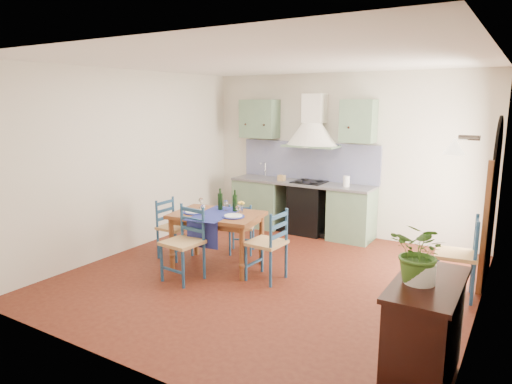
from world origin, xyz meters
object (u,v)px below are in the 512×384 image
Objects in this scene: chair_near at (184,243)px; sideboard at (424,331)px; potted_plant at (421,253)px; dining_table at (217,220)px.

chair_near reaches higher than sideboard.
chair_near is 2.00× the size of potted_plant.
sideboard is at bearing -14.47° from chair_near.
sideboard is 2.15× the size of potted_plant.
dining_table is 0.64m from chair_near.
potted_plant reaches higher than dining_table.
dining_table is 2.73× the size of potted_plant.
dining_table is at bearing 153.82° from potted_plant.
potted_plant is at bearing -26.18° from dining_table.
chair_near is at bearing -98.26° from dining_table.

